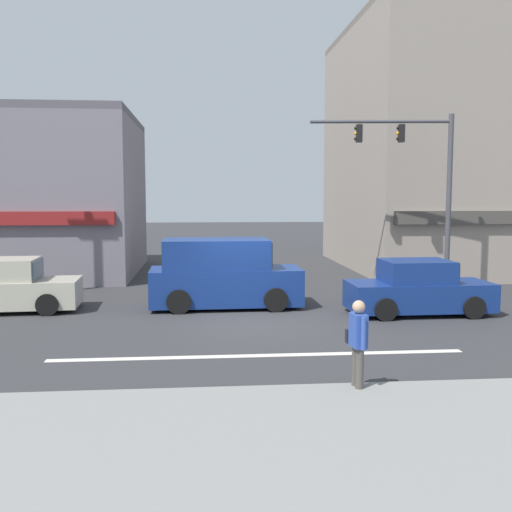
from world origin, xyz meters
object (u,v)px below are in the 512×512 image
pedestrian_foreground_with_bag (358,341)px  sedan_crossing_leftbound (205,262)px  van_parked_curbside (223,275)px  sedan_crossing_rightbound (418,290)px  traffic_light_mast (421,174)px  sedan_waiting_far (7,288)px

pedestrian_foreground_with_bag → sedan_crossing_leftbound: bearing=99.8°
van_parked_curbside → sedan_crossing_rightbound: (5.63, -1.58, -0.29)m
van_parked_curbside → sedan_crossing_rightbound: size_ratio=1.12×
sedan_crossing_leftbound → sedan_crossing_rightbound: same height
traffic_light_mast → sedan_waiting_far: (-13.30, -1.99, -3.46)m
traffic_light_mast → sedan_crossing_leftbound: 9.28m
sedan_waiting_far → sedan_crossing_rightbound: bearing=-7.0°
sedan_crossing_rightbound → sedan_waiting_far: bearing=173.0°
traffic_light_mast → sedan_crossing_rightbound: 5.07m
pedestrian_foreground_with_bag → sedan_crossing_rightbound: bearing=62.1°
sedan_crossing_leftbound → traffic_light_mast: bearing=-30.6°
van_parked_curbside → traffic_light_mast: bearing=15.4°
van_parked_curbside → pedestrian_foreground_with_bag: bearing=-76.4°
sedan_crossing_rightbound → sedan_waiting_far: (-12.02, 1.48, 0.00)m
sedan_crossing_leftbound → pedestrian_foreground_with_bag: (2.53, -14.67, 0.24)m
van_parked_curbside → pedestrian_foreground_with_bag: 8.63m
traffic_light_mast → sedan_crossing_leftbound: bearing=149.4°
traffic_light_mast → van_parked_curbside: 7.84m
sedan_crossing_leftbound → sedan_waiting_far: (-5.89, -6.37, 0.00)m
sedan_crossing_leftbound → van_parked_curbside: bearing=-85.4°
sedan_crossing_leftbound → sedan_crossing_rightbound: size_ratio=1.02×
sedan_crossing_rightbound → sedan_waiting_far: 12.11m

